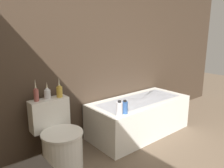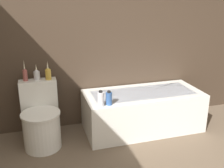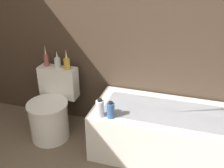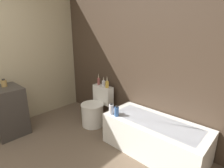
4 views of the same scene
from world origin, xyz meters
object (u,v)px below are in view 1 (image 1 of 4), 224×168
at_px(vase_bronze, 59,91).
at_px(shampoo_bottle_short, 125,107).
at_px(toilet, 60,141).
at_px(vase_silver, 47,93).
at_px(shampoo_bottle_tall, 119,109).
at_px(bathtub, 139,116).
at_px(vase_gold, 36,94).

height_order(vase_bronze, shampoo_bottle_short, vase_bronze).
xyz_separation_m(toilet, vase_bronze, (0.13, 0.20, 0.49)).
bearing_deg(vase_silver, toilet, -90.00).
relative_size(toilet, shampoo_bottle_tall, 3.96).
distance_m(vase_bronze, shampoo_bottle_short, 0.77).
xyz_separation_m(bathtub, vase_bronze, (-1.12, 0.17, 0.54)).
bearing_deg(shampoo_bottle_short, vase_bronze, 145.69).
bearing_deg(bathtub, shampoo_bottle_short, -154.29).
height_order(toilet, vase_gold, vase_gold).
distance_m(bathtub, shampoo_bottle_tall, 0.74).
xyz_separation_m(toilet, vase_silver, (0.00, 0.23, 0.48)).
xyz_separation_m(vase_bronze, shampoo_bottle_tall, (0.51, -0.43, -0.21)).
bearing_deg(vase_gold, vase_silver, 5.42).
relative_size(shampoo_bottle_tall, shampoo_bottle_short, 1.11).
relative_size(vase_gold, shampoo_bottle_short, 1.47).
height_order(toilet, vase_silver, vase_silver).
xyz_separation_m(vase_gold, vase_silver, (0.13, 0.01, -0.02)).
height_order(bathtub, vase_silver, vase_silver).
distance_m(bathtub, vase_silver, 1.37).
relative_size(vase_gold, vase_bronze, 1.08).
relative_size(bathtub, shampoo_bottle_tall, 8.11).
bearing_deg(shampoo_bottle_tall, bathtub, 23.14).
bearing_deg(bathtub, vase_gold, 172.16).
bearing_deg(vase_gold, toilet, -60.06).
bearing_deg(vase_bronze, shampoo_bottle_tall, -39.94).
bearing_deg(toilet, vase_silver, 90.00).
distance_m(bathtub, toilet, 1.25).
distance_m(vase_bronze, shampoo_bottle_tall, 0.70).
relative_size(vase_gold, shampoo_bottle_tall, 1.33).
height_order(bathtub, toilet, toilet).
bearing_deg(vase_silver, vase_bronze, -14.69).
bearing_deg(toilet, vase_bronze, 57.49).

